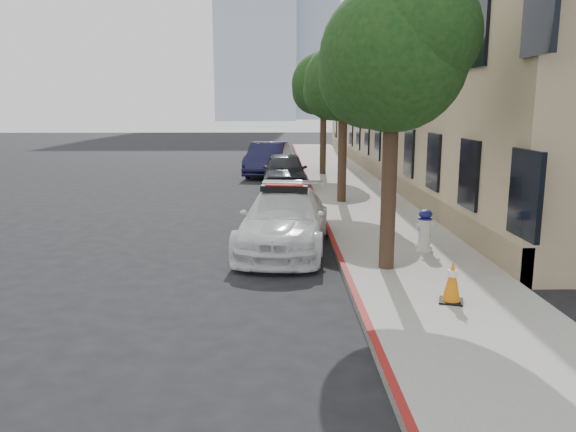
% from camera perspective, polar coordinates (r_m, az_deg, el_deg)
% --- Properties ---
extents(ground, '(120.00, 120.00, 0.00)m').
position_cam_1_polar(ground, '(13.33, -4.11, -3.49)').
color(ground, black).
rests_on(ground, ground).
extents(sidewalk, '(3.20, 50.00, 0.15)m').
position_cam_1_polar(sidewalk, '(23.30, 6.05, 2.96)').
color(sidewalk, gray).
rests_on(sidewalk, ground).
extents(curb_strip, '(0.12, 50.00, 0.15)m').
position_cam_1_polar(curb_strip, '(23.16, 2.26, 2.97)').
color(curb_strip, maroon).
rests_on(curb_strip, ground).
extents(building, '(8.00, 36.00, 10.00)m').
position_cam_1_polar(building, '(29.19, 16.30, 13.92)').
color(building, tan).
rests_on(building, ground).
extents(tower_right, '(14.00, 14.00, 44.00)m').
position_cam_1_polar(tower_right, '(149.28, 2.19, 18.29)').
color(tower_right, '#9EA8B7').
rests_on(tower_right, ground).
extents(tree_near, '(2.92, 2.82, 5.62)m').
position_cam_1_polar(tree_near, '(11.13, 10.83, 15.65)').
color(tree_near, black).
rests_on(tree_near, sidewalk).
extents(tree_mid, '(2.77, 2.64, 5.43)m').
position_cam_1_polar(tree_mid, '(19.02, 5.77, 13.49)').
color(tree_mid, black).
rests_on(tree_mid, sidewalk).
extents(tree_far, '(3.10, 3.00, 5.81)m').
position_cam_1_polar(tree_far, '(26.98, 3.72, 13.29)').
color(tree_far, black).
rests_on(tree_far, sidewalk).
extents(police_car, '(2.51, 5.01, 1.55)m').
position_cam_1_polar(police_car, '(13.29, -0.38, -0.40)').
color(police_car, white).
rests_on(police_car, ground).
extents(parked_car_mid, '(1.81, 4.39, 1.49)m').
position_cam_1_polar(parked_car_mid, '(22.97, -0.33, 4.59)').
color(parked_car_mid, black).
rests_on(parked_car_mid, ground).
extents(parked_car_far, '(2.35, 5.07, 1.61)m').
position_cam_1_polar(parked_car_far, '(27.67, -2.04, 5.83)').
color(parked_car_far, '#151534').
rests_on(parked_car_far, ground).
extents(fire_hydrant, '(0.40, 0.36, 0.94)m').
position_cam_1_polar(fire_hydrant, '(12.93, 13.73, -1.46)').
color(fire_hydrant, silver).
rests_on(fire_hydrant, sidewalk).
extents(traffic_cone, '(0.48, 0.48, 0.73)m').
position_cam_1_polar(traffic_cone, '(9.72, 16.34, -6.37)').
color(traffic_cone, black).
rests_on(traffic_cone, sidewalk).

